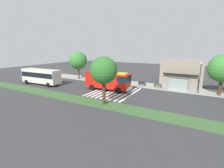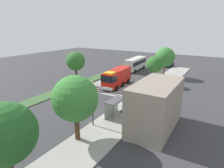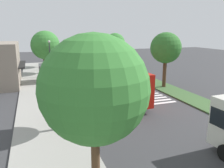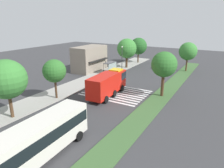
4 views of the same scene
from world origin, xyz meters
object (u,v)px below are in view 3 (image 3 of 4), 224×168
object	(u,v)px
sidewalk_tree_far_west	(94,89)
street_lamp	(50,55)
bus_stop_shelter	(47,69)
median_tree_west	(115,43)
sidewalk_tree_west	(68,73)
bench_near_shelter	(49,84)
sidewalk_tree_east	(45,45)
sidewalk_tree_far_east	(43,44)
bench_west_of_shelter	(52,91)
median_tree_far_west	(166,48)
fire_truck	(119,82)

from	to	relation	value
sidewalk_tree_far_west	street_lamp	bearing A→B (deg)	-0.80
bus_stop_shelter	median_tree_west	xyz separation A→B (m)	(10.54, -14.34, 2.89)
sidewalk_tree_west	median_tree_west	world-z (taller)	median_tree_west
bench_near_shelter	sidewalk_tree_east	distance (m)	11.75
bench_near_shelter	sidewalk_tree_far_west	bearing A→B (deg)	-178.77
bench_near_shelter	sidewalk_tree_west	xyz separation A→B (m)	(-13.60, -0.45, 3.81)
bus_stop_shelter	median_tree_west	world-z (taller)	median_tree_west
sidewalk_tree_west	sidewalk_tree_far_east	distance (m)	31.88
bench_near_shelter	median_tree_west	bearing A→B (deg)	-44.60
bench_west_of_shelter	street_lamp	bearing A→B (deg)	-4.41
bus_stop_shelter	median_tree_far_west	size ratio (longest dim) A/B	0.50
street_lamp	sidewalk_tree_far_west	size ratio (longest dim) A/B	0.79
sidewalk_tree_west	sidewalk_tree_far_east	size ratio (longest dim) A/B	0.88
fire_truck	bus_stop_shelter	distance (m)	13.82
bench_west_of_shelter	sidewalk_tree_east	size ratio (longest dim) A/B	0.22
sidewalk_tree_west	median_tree_west	bearing A→B (deg)	-26.26
bench_near_shelter	median_tree_far_west	distance (m)	15.71
street_lamp	sidewalk_tree_east	size ratio (longest dim) A/B	0.79
sidewalk_tree_far_east	median_tree_far_west	distance (m)	26.65
street_lamp	sidewalk_tree_far_west	xyz separation A→B (m)	(-28.77, 0.40, 1.47)
sidewalk_tree_far_west	median_tree_far_west	xyz separation A→B (m)	(16.71, -13.89, 0.16)
bus_stop_shelter	sidewalk_tree_far_west	size ratio (longest dim) A/B	0.48
bench_west_of_shelter	median_tree_west	xyz separation A→B (m)	(18.03, -14.34, 4.19)
bench_west_of_shelter	street_lamp	distance (m)	11.49
street_lamp	sidewalk_tree_west	world-z (taller)	sidewalk_tree_west
bus_stop_shelter	sidewalk_tree_far_west	bearing A→B (deg)	-178.97
bench_west_of_shelter	median_tree_far_west	bearing A→B (deg)	-93.92
bench_near_shelter	median_tree_far_west	xyz separation A→B (m)	(-4.47, -14.34, 4.60)
bench_near_shelter	bench_west_of_shelter	world-z (taller)	same
street_lamp	sidewalk_tree_west	bearing A→B (deg)	178.92
street_lamp	sidewalk_tree_far_west	world-z (taller)	sidewalk_tree_far_west
fire_truck	median_tree_west	distance (m)	24.13
median_tree_far_west	median_tree_west	distance (m)	19.01
bus_stop_shelter	sidewalk_tree_west	world-z (taller)	sidewalk_tree_west
fire_truck	sidewalk_tree_west	bearing A→B (deg)	127.98
fire_truck	sidewalk_tree_far_east	world-z (taller)	sidewalk_tree_far_east
bus_stop_shelter	sidewalk_tree_west	size ratio (longest dim) A/B	0.58
bus_stop_shelter	sidewalk_tree_far_east	size ratio (longest dim) A/B	0.51
bus_stop_shelter	street_lamp	world-z (taller)	street_lamp
bench_near_shelter	sidewalk_tree_east	world-z (taller)	sidewalk_tree_east
bench_west_of_shelter	sidewalk_tree_far_west	bearing A→B (deg)	-178.53
sidewalk_tree_west	sidewalk_tree_far_west	bearing A→B (deg)	180.00
sidewalk_tree_west	fire_truck	bearing A→B (deg)	-48.35
fire_truck	sidewalk_tree_far_west	bearing A→B (deg)	151.14
sidewalk_tree_far_east	median_tree_west	world-z (taller)	sidewalk_tree_far_east
bus_stop_shelter	bench_near_shelter	world-z (taller)	bus_stop_shelter
bench_near_shelter	sidewalk_tree_west	distance (m)	14.13
bus_stop_shelter	median_tree_far_west	xyz separation A→B (m)	(-8.47, -14.34, 3.30)
sidewalk_tree_far_east	median_tree_west	distance (m)	14.38
sidewalk_tree_far_west	sidewalk_tree_far_east	size ratio (longest dim) A/B	1.06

